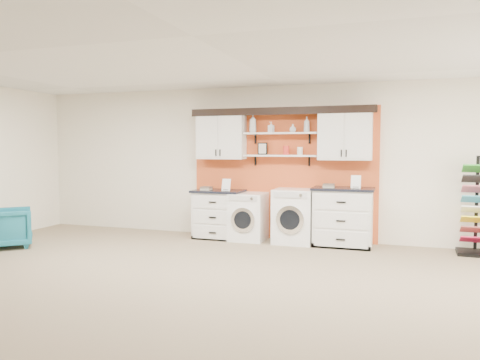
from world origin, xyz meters
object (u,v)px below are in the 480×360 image
(armchair, at_px, (9,228))
(sample_rack, at_px, (477,223))
(base_cabinet_right, at_px, (343,217))
(base_cabinet_left, at_px, (219,214))
(dryer, at_px, (294,216))
(washer, at_px, (249,216))

(armchair, bearing_deg, sample_rack, -119.10)
(sample_rack, height_order, armchair, sample_rack)
(base_cabinet_right, xyz_separation_m, sample_rack, (2.06, 0.03, 0.01))
(base_cabinet_left, distance_m, base_cabinet_right, 2.26)
(base_cabinet_left, relative_size, base_cabinet_right, 0.89)
(sample_rack, bearing_deg, dryer, -177.09)
(base_cabinet_right, bearing_deg, dryer, -179.77)
(washer, relative_size, sample_rack, 0.55)
(armchair, bearing_deg, base_cabinet_left, -102.11)
(washer, height_order, dryer, dryer)
(washer, bearing_deg, sample_rack, 0.56)
(base_cabinet_left, relative_size, sample_rack, 0.59)
(sample_rack, bearing_deg, washer, -177.25)
(washer, bearing_deg, base_cabinet_right, 0.11)
(base_cabinet_right, relative_size, sample_rack, 0.66)
(base_cabinet_left, xyz_separation_m, dryer, (1.42, -0.00, 0.03))
(base_cabinet_left, xyz_separation_m, base_cabinet_right, (2.26, -0.00, 0.05))
(sample_rack, relative_size, armchair, 2.14)
(dryer, bearing_deg, base_cabinet_left, 179.86)
(base_cabinet_right, height_order, armchair, base_cabinet_right)
(sample_rack, xyz_separation_m, armchair, (-7.38, -1.91, -0.17))
(base_cabinet_left, bearing_deg, base_cabinet_right, -0.00)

